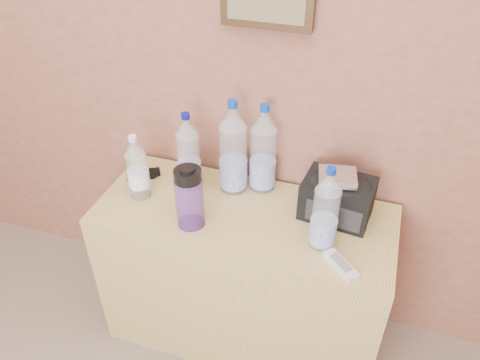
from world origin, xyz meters
name	(u,v)px	position (x,y,z in m)	size (l,w,h in m)	color
dresser	(243,276)	(0.04, 1.75, 0.34)	(1.08, 0.45, 0.68)	#AD8052
pet_large_a	(188,155)	(-0.21, 1.85, 0.81)	(0.09, 0.09, 0.31)	white
pet_large_b	(263,153)	(0.06, 1.93, 0.83)	(0.10, 0.10, 0.35)	white
pet_large_c	(233,152)	(-0.04, 1.89, 0.84)	(0.10, 0.10, 0.37)	silver
pet_large_d	(325,212)	(0.34, 1.69, 0.81)	(0.08, 0.08, 0.31)	silver
pet_small	(138,170)	(-0.36, 1.73, 0.79)	(0.08, 0.08, 0.26)	silver
nalgene_bottle	(189,197)	(-0.12, 1.64, 0.79)	(0.10, 0.10, 0.24)	#6834A4
sunglasses	(144,174)	(-0.40, 1.83, 0.69)	(0.13, 0.05, 0.03)	black
ac_remote	(340,265)	(0.41, 1.60, 0.68)	(0.14, 0.04, 0.02)	silver
toiletry_bag	(338,196)	(0.36, 1.85, 0.76)	(0.24, 0.17, 0.16)	black
foil_packet	(337,177)	(0.35, 1.84, 0.85)	(0.13, 0.10, 0.03)	silver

